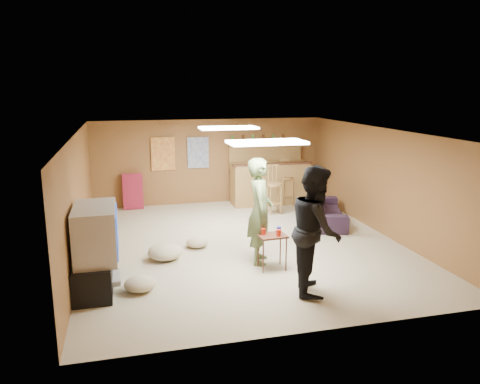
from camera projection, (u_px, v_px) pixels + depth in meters
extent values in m
plane|color=tan|center=(242.00, 244.00, 9.21)|extent=(7.00, 7.00, 0.00)
cube|color=silver|center=(243.00, 132.00, 8.72)|extent=(6.00, 7.00, 0.02)
cube|color=brown|center=(209.00, 161.00, 12.27)|extent=(6.00, 0.02, 2.20)
cube|color=brown|center=(315.00, 249.00, 5.65)|extent=(6.00, 0.02, 2.20)
cube|color=brown|center=(78.00, 198.00, 8.25)|extent=(0.02, 7.00, 2.20)
cube|color=brown|center=(383.00, 182.00, 9.68)|extent=(0.02, 7.00, 2.20)
cube|color=black|center=(94.00, 274.00, 7.08)|extent=(0.55, 1.30, 0.50)
cube|color=#B2B2B7|center=(109.00, 279.00, 7.16)|extent=(0.35, 0.50, 0.08)
cube|color=#B2B2B7|center=(96.00, 232.00, 6.96)|extent=(0.60, 1.10, 0.80)
cube|color=navy|center=(117.00, 231.00, 7.03)|extent=(0.02, 0.95, 0.65)
cube|color=olive|center=(270.00, 183.00, 12.23)|extent=(2.00, 0.60, 1.10)
cube|color=#412114|center=(273.00, 164.00, 11.87)|extent=(2.10, 0.12, 0.05)
cube|color=olive|center=(265.00, 145.00, 12.45)|extent=(2.00, 0.18, 0.05)
cube|color=olive|center=(265.00, 156.00, 12.53)|extent=(2.00, 0.14, 0.60)
cube|color=#BF3F26|center=(163.00, 154.00, 11.89)|extent=(0.60, 0.03, 0.85)
cube|color=#334C99|center=(198.00, 153.00, 12.11)|extent=(0.55, 0.03, 0.80)
cube|color=maroon|center=(133.00, 191.00, 11.75)|extent=(0.50, 0.26, 0.91)
cube|color=white|center=(267.00, 142.00, 7.31)|extent=(1.20, 0.60, 0.04)
cube|color=white|center=(228.00, 128.00, 9.86)|extent=(1.20, 0.60, 0.04)
imported|color=#536339|center=(260.00, 211.00, 8.06)|extent=(0.62, 0.77, 1.85)
imported|color=black|center=(316.00, 230.00, 6.90)|extent=(0.97, 1.11, 1.92)
imported|color=black|center=(326.00, 210.00, 10.61)|extent=(1.30, 2.07, 0.56)
cube|color=#412114|center=(272.00, 252.00, 7.88)|extent=(0.49, 0.40, 0.60)
cylinder|color=red|center=(263.00, 232.00, 7.82)|extent=(0.10, 0.10, 0.11)
cylinder|color=red|center=(279.00, 233.00, 7.74)|extent=(0.09, 0.09, 0.11)
cylinder|color=#16289A|center=(279.00, 230.00, 7.92)|extent=(0.08, 0.08, 0.10)
ellipsoid|color=tan|center=(165.00, 252.00, 8.35)|extent=(0.69, 0.69, 0.28)
ellipsoid|color=tan|center=(197.00, 242.00, 8.99)|extent=(0.52, 0.52, 0.19)
ellipsoid|color=tan|center=(140.00, 284.00, 7.07)|extent=(0.57, 0.57, 0.22)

